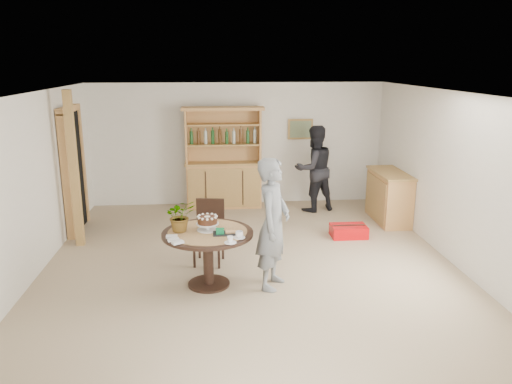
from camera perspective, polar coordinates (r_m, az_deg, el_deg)
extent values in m
plane|color=tan|center=(7.32, -0.59, -8.71)|extent=(7.00, 7.00, 0.00)
cube|color=white|center=(10.35, -2.12, 5.48)|extent=(6.00, 0.04, 2.50)
cube|color=white|center=(3.64, 3.73, -12.52)|extent=(6.00, 0.04, 2.50)
cube|color=white|center=(7.34, -24.68, 0.25)|extent=(0.04, 7.00, 2.50)
cube|color=white|center=(7.75, 22.10, 1.23)|extent=(0.04, 7.00, 2.50)
cube|color=white|center=(6.73, -0.65, 11.21)|extent=(6.00, 7.00, 0.04)
cube|color=#AF844A|center=(10.42, 5.09, 7.17)|extent=(0.52, 0.03, 0.42)
cube|color=#59724C|center=(10.40, 5.11, 7.16)|extent=(0.44, 0.02, 0.34)
cube|color=black|center=(9.22, -20.18, 2.17)|extent=(0.10, 0.90, 2.10)
cube|color=tan|center=(8.75, -20.87, 1.46)|extent=(0.12, 0.10, 2.10)
cube|color=tan|center=(9.69, -19.32, 2.82)|extent=(0.12, 0.10, 2.10)
cube|color=tan|center=(9.06, -20.66, 8.85)|extent=(0.12, 1.10, 0.10)
cube|color=#AF844A|center=(8.36, -20.08, 2.36)|extent=(0.12, 0.12, 2.50)
cube|color=tan|center=(10.24, -3.68, 0.80)|extent=(1.50, 0.50, 0.90)
cube|color=#AF844A|center=(10.14, -3.72, 3.38)|extent=(1.56, 0.54, 0.04)
cube|color=tan|center=(10.14, -3.79, 6.53)|extent=(1.50, 0.04, 1.06)
cube|color=tan|center=(10.01, -7.97, 6.31)|extent=(0.04, 0.34, 1.06)
cube|color=tan|center=(10.04, 0.43, 6.48)|extent=(0.04, 0.34, 1.06)
cube|color=#AF844A|center=(10.02, -3.75, 5.45)|extent=(1.44, 0.32, 0.03)
cube|color=#AF844A|center=(9.97, -3.79, 7.72)|extent=(1.44, 0.32, 0.03)
cube|color=tan|center=(9.93, -3.82, 9.49)|extent=(1.62, 0.40, 0.06)
cylinder|color=#194C1E|center=(10.00, -6.99, 6.25)|extent=(0.07, 0.07, 0.28)
cylinder|color=#4C2D14|center=(10.00, -6.07, 6.28)|extent=(0.07, 0.07, 0.28)
cylinder|color=#B2BFB2|center=(10.00, -5.15, 6.30)|extent=(0.07, 0.07, 0.28)
cylinder|color=#194C1E|center=(10.00, -4.23, 6.32)|extent=(0.07, 0.07, 0.28)
cylinder|color=#4C2D14|center=(10.00, -3.30, 6.34)|extent=(0.07, 0.07, 0.28)
cylinder|color=#B2BFB2|center=(10.01, -2.38, 6.35)|extent=(0.07, 0.07, 0.28)
cylinder|color=#194C1E|center=(10.01, -1.46, 6.37)|extent=(0.07, 0.07, 0.28)
cylinder|color=#4C2D14|center=(10.03, -0.54, 6.38)|extent=(0.07, 0.07, 0.28)
cube|color=tan|center=(9.61, 14.96, -0.62)|extent=(0.50, 1.20, 0.90)
cube|color=#AF844A|center=(9.50, 15.14, 2.11)|extent=(0.54, 1.26, 0.04)
cylinder|color=black|center=(6.58, -5.55, -4.74)|extent=(1.20, 1.20, 0.04)
cylinder|color=black|center=(6.71, -5.47, -7.72)|extent=(0.14, 0.14, 0.70)
cylinder|color=black|center=(6.85, -5.40, -10.39)|extent=(0.56, 0.56, 0.03)
cylinder|color=tan|center=(6.57, -5.55, -4.53)|extent=(1.04, 1.04, 0.01)
cube|color=black|center=(7.38, -5.46, -4.85)|extent=(0.49, 0.49, 0.04)
cube|color=black|center=(7.47, -5.23, -2.56)|extent=(0.42, 0.11, 0.46)
cube|color=black|center=(7.41, -5.27, -0.93)|extent=(0.42, 0.12, 0.05)
cube|color=black|center=(7.33, -7.07, -6.95)|extent=(0.03, 0.03, 0.44)
cube|color=black|center=(7.26, -4.28, -7.09)|extent=(0.04, 0.04, 0.44)
cube|color=black|center=(7.66, -6.49, -5.97)|extent=(0.03, 0.04, 0.44)
cube|color=black|center=(7.59, -3.82, -6.08)|extent=(0.04, 0.04, 0.44)
cylinder|color=white|center=(6.61, -5.55, -4.31)|extent=(0.28, 0.28, 0.01)
cylinder|color=white|center=(6.60, -5.56, -3.98)|extent=(0.05, 0.05, 0.08)
cylinder|color=white|center=(6.58, -5.57, -3.61)|extent=(0.30, 0.30, 0.01)
cylinder|color=#442013|center=(6.57, -5.58, -3.20)|extent=(0.26, 0.26, 0.09)
cylinder|color=white|center=(6.55, -5.59, -2.81)|extent=(0.08, 0.08, 0.01)
sphere|color=white|center=(6.55, -4.54, -2.80)|extent=(0.04, 0.04, 0.04)
sphere|color=white|center=(6.61, -4.68, -2.65)|extent=(0.04, 0.04, 0.04)
sphere|color=white|center=(6.65, -5.07, -2.54)|extent=(0.04, 0.04, 0.04)
sphere|color=white|center=(6.67, -5.58, -2.51)|extent=(0.04, 0.04, 0.04)
sphere|color=white|center=(6.66, -6.10, -2.56)|extent=(0.04, 0.04, 0.04)
sphere|color=white|center=(6.61, -6.49, -2.68)|extent=(0.04, 0.04, 0.04)
sphere|color=white|center=(6.56, -6.64, -2.84)|extent=(0.04, 0.04, 0.04)
sphere|color=white|center=(6.50, -6.51, -3.00)|extent=(0.04, 0.04, 0.04)
sphere|color=white|center=(6.46, -6.13, -3.11)|extent=(0.04, 0.04, 0.04)
sphere|color=white|center=(6.44, -5.60, -3.14)|extent=(0.04, 0.04, 0.04)
sphere|color=white|center=(6.46, -5.06, -3.09)|extent=(0.04, 0.04, 0.04)
sphere|color=white|center=(6.50, -4.68, -2.96)|extent=(0.04, 0.04, 0.04)
imported|color=#3F7233|center=(6.56, -8.65, -2.68)|extent=(0.47, 0.44, 0.42)
cube|color=black|center=(6.45, -3.60, -4.75)|extent=(0.30, 0.20, 0.01)
cube|color=#0D773D|center=(6.44, -4.14, -4.48)|extent=(0.10, 0.10, 0.06)
cube|color=#0D773D|center=(6.43, -4.15, -4.18)|extent=(0.11, 0.02, 0.01)
cylinder|color=white|center=(6.31, -1.92, -5.21)|extent=(0.15, 0.15, 0.01)
imported|color=white|center=(6.29, -1.92, -4.84)|extent=(0.10, 0.10, 0.08)
cylinder|color=white|center=(6.14, -2.95, -5.78)|extent=(0.15, 0.15, 0.01)
imported|color=white|center=(6.13, -2.96, -5.42)|extent=(0.08, 0.08, 0.07)
cube|color=white|center=(6.39, -9.62, -5.03)|extent=(0.14, 0.08, 0.03)
cube|color=white|center=(6.28, -9.42, -5.40)|extent=(0.16, 0.11, 0.03)
cube|color=white|center=(6.18, -8.93, -5.71)|extent=(0.16, 0.14, 0.03)
imported|color=slate|center=(6.48, 1.97, -3.66)|extent=(0.64, 0.75, 1.74)
imported|color=black|center=(9.92, 6.65, 2.67)|extent=(1.00, 0.89, 1.71)
cube|color=red|center=(8.69, 10.53, -4.41)|extent=(0.60, 0.41, 0.20)
cube|color=black|center=(8.66, 10.56, -3.75)|extent=(0.56, 0.05, 0.01)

